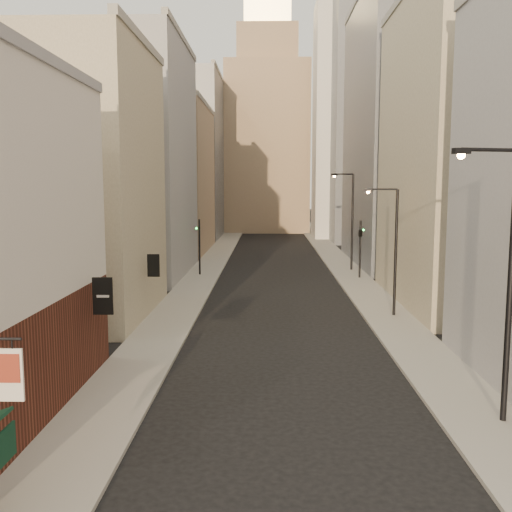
{
  "coord_description": "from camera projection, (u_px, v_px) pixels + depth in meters",
  "views": [
    {
      "loc": [
        -0.74,
        -8.05,
        7.98
      ],
      "look_at": [
        -1.41,
        22.55,
        4.14
      ],
      "focal_mm": 40.0,
      "sensor_mm": 36.0,
      "label": 1
    }
  ],
  "objects": [
    {
      "name": "sidewalk_right",
      "position": [
        333.0,
        256.0,
        63.37
      ],
      "size": [
        3.0,
        140.0,
        0.15
      ],
      "primitive_type": "cube",
      "color": "#9C9890",
      "rests_on": "ground"
    },
    {
      "name": "left_bldg_tan",
      "position": [
        174.0,
        180.0,
        67.68
      ],
      "size": [
        8.0,
        18.0,
        17.0
      ],
      "primitive_type": "cube",
      "color": "#997D62",
      "rests_on": "ground"
    },
    {
      "name": "streetlamp_mid",
      "position": [
        392.0,
        244.0,
        34.01
      ],
      "size": [
        1.99,
        0.7,
        7.76
      ],
      "rotation": [
        0.0,
        0.0,
        -0.27
      ],
      "color": "black",
      "rests_on": "ground"
    },
    {
      "name": "white_tower",
      "position": [
        342.0,
        112.0,
        83.8
      ],
      "size": [
        8.0,
        8.0,
        41.5
      ],
      "color": "silver",
      "rests_on": "ground"
    },
    {
      "name": "clock_tower",
      "position": [
        267.0,
        128.0,
        98.05
      ],
      "size": [
        14.0,
        14.0,
        44.9
      ],
      "color": "#997D62",
      "rests_on": "ground"
    },
    {
      "name": "traffic_light_left",
      "position": [
        199.0,
        236.0,
        49.64
      ],
      "size": [
        0.54,
        0.41,
        5.0
      ],
      "rotation": [
        0.0,
        0.0,
        3.16
      ],
      "color": "black",
      "rests_on": "ground"
    },
    {
      "name": "streetlamp_far",
      "position": [
        350.0,
        216.0,
        52.22
      ],
      "size": [
        2.2,
        1.12,
        8.99
      ],
      "rotation": [
        0.0,
        0.0,
        0.42
      ],
      "color": "black",
      "rests_on": "ground"
    },
    {
      "name": "left_bldg_beige",
      "position": [
        80.0,
        184.0,
        34.02
      ],
      "size": [
        8.0,
        12.0,
        16.0
      ],
      "primitive_type": "cube",
      "color": "tan",
      "rests_on": "ground"
    },
    {
      "name": "sidewalk_left",
      "position": [
        217.0,
        256.0,
        63.65
      ],
      "size": [
        3.0,
        140.0,
        0.15
      ],
      "primitive_type": "cube",
      "color": "#9C9890",
      "rests_on": "ground"
    },
    {
      "name": "highrise",
      "position": [
        398.0,
        62.0,
        82.75
      ],
      "size": [
        21.0,
        23.0,
        51.2
      ],
      "color": "gray",
      "rests_on": "ground"
    },
    {
      "name": "left_bldg_grey",
      "position": [
        140.0,
        161.0,
        49.64
      ],
      "size": [
        8.0,
        16.0,
        20.0
      ],
      "primitive_type": "cube",
      "color": "gray",
      "rests_on": "ground"
    },
    {
      "name": "streetlamp_near",
      "position": [
        505.0,
        271.0,
        18.4
      ],
      "size": [
        2.34,
        0.79,
        9.12
      ],
      "rotation": [
        0.0,
        0.0,
        0.26
      ],
      "color": "black",
      "rests_on": "ground"
    },
    {
      "name": "traffic_light_right",
      "position": [
        360.0,
        235.0,
        47.93
      ],
      "size": [
        0.7,
        0.7,
        5.0
      ],
      "rotation": [
        0.0,
        0.0,
        2.76
      ],
      "color": "black",
      "rests_on": "ground"
    },
    {
      "name": "left_bldg_wingrid",
      "position": [
        195.0,
        158.0,
        87.09
      ],
      "size": [
        8.0,
        20.0,
        24.0
      ],
      "primitive_type": "cube",
      "color": "gray",
      "rests_on": "ground"
    },
    {
      "name": "right_bldg_beige",
      "position": [
        463.0,
        154.0,
        37.22
      ],
      "size": [
        8.0,
        16.0,
        20.0
      ],
      "primitive_type": "cube",
      "color": "tan",
      "rests_on": "ground"
    },
    {
      "name": "right_bldg_wingrid",
      "position": [
        397.0,
        134.0,
        56.68
      ],
      "size": [
        8.0,
        20.0,
        26.0
      ],
      "primitive_type": "cube",
      "color": "gray",
      "rests_on": "ground"
    }
  ]
}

